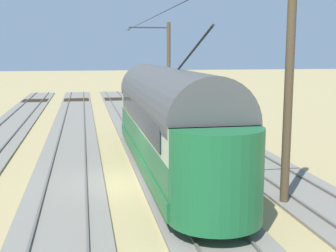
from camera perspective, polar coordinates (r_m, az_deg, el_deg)
ground_plane at (r=17.28m, az=-5.79°, el=-7.31°), size 220.00×220.00×0.00m
track_streetcar_siding at (r=19.05m, az=13.01°, el=-5.77°), size 2.80×80.00×0.18m
track_adjacent_siding at (r=17.84m, az=0.75°, el=-6.56°), size 2.80×80.00×0.18m
track_third_siding at (r=17.53m, az=-12.63°, el=-7.07°), size 2.80×80.00×0.18m
vintage_streetcar at (r=18.69m, az=-0.06°, el=1.07°), size 2.65×16.44×5.47m
catenary_pole_foreground at (r=34.28m, az=-0.08°, el=7.27°), size 3.18×0.28×7.12m
catenary_pole_mid_near at (r=14.73m, az=14.58°, el=4.38°), size 3.18×0.28×7.12m
overhead_wire_run at (r=24.53m, az=-2.45°, el=13.13°), size 2.98×24.39×0.18m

